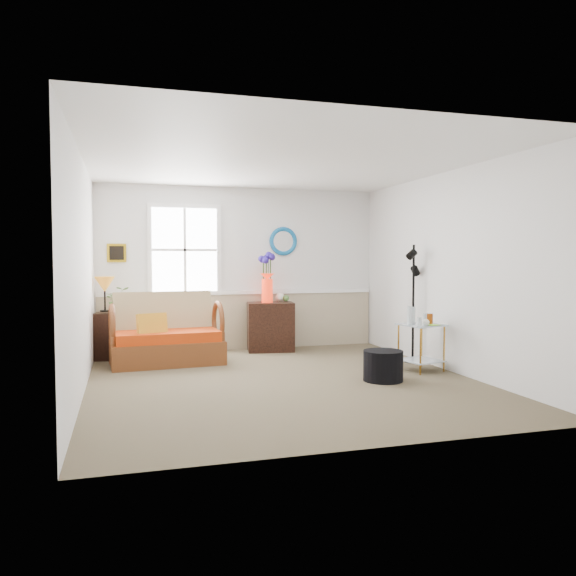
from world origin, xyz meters
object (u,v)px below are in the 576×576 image
object	(u,v)px
lamp_stand	(108,336)
side_table	(421,347)
floor_lamp	(413,304)
ottoman	(383,366)
cabinet	(271,327)
loveseat	(167,328)

from	to	relation	value
lamp_stand	side_table	distance (m)	4.44
floor_lamp	ottoman	size ratio (longest dim) A/B	3.50
cabinet	ottoman	size ratio (longest dim) A/B	1.63
lamp_stand	cabinet	xyz separation A→B (m)	(2.45, 0.05, 0.05)
side_table	ottoman	world-z (taller)	side_table
loveseat	lamp_stand	size ratio (longest dim) A/B	2.23
loveseat	cabinet	size ratio (longest dim) A/B	1.96
lamp_stand	side_table	bearing A→B (deg)	-27.33
cabinet	ottoman	xyz separation A→B (m)	(0.75, -2.50, -0.20)
ottoman	floor_lamp	bearing A→B (deg)	46.76
ottoman	loveseat	bearing A→B (deg)	142.33
side_table	floor_lamp	size ratio (longest dim) A/B	0.37
lamp_stand	ottoman	bearing A→B (deg)	-37.40
cabinet	floor_lamp	size ratio (longest dim) A/B	0.46
floor_lamp	ottoman	xyz separation A→B (m)	(-0.95, -1.01, -0.65)
side_table	ottoman	xyz separation A→B (m)	(-0.74, -0.41, -0.12)
ottoman	side_table	bearing A→B (deg)	28.97
lamp_stand	floor_lamp	distance (m)	4.42
side_table	loveseat	bearing A→B (deg)	155.28
floor_lamp	loveseat	bearing A→B (deg)	151.57
side_table	floor_lamp	distance (m)	0.82
cabinet	ottoman	world-z (taller)	cabinet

